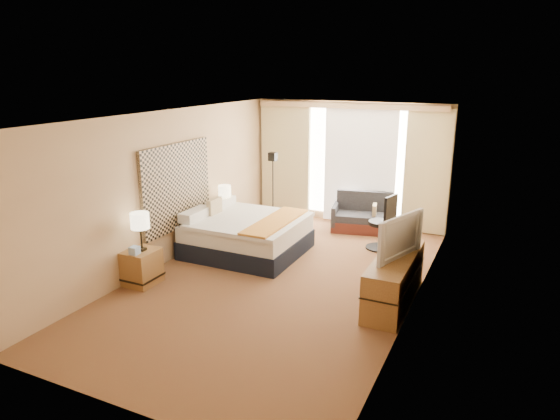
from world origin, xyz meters
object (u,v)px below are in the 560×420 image
at_px(floor_lamp, 273,176).
at_px(lamp_left, 140,222).
at_px(loveseat, 363,218).
at_px(lamp_right, 225,191).
at_px(media_dresser, 394,279).
at_px(nightstand_left, 142,267).
at_px(nightstand_right, 226,224).
at_px(television, 394,235).
at_px(desk_chair, 383,225).
at_px(bed, 247,234).

distance_m(floor_lamp, lamp_left, 3.40).
height_order(loveseat, lamp_left, lamp_left).
height_order(lamp_left, lamp_right, lamp_left).
bearing_deg(lamp_left, loveseat, 60.10).
bearing_deg(media_dresser, nightstand_left, -164.16).
distance_m(lamp_left, lamp_right, 2.43).
relative_size(nightstand_right, media_dresser, 0.31).
relative_size(nightstand_left, lamp_left, 0.91).
bearing_deg(television, loveseat, 42.29).
bearing_deg(desk_chair, media_dresser, -56.92).
bearing_deg(nightstand_right, loveseat, 33.88).
xyz_separation_m(media_dresser, floor_lamp, (-3.07, 2.30, 0.80)).
distance_m(nightstand_left, lamp_left, 0.74).
xyz_separation_m(desk_chair, television, (0.64, -2.07, 0.54)).
height_order(nightstand_right, lamp_left, lamp_left).
bearing_deg(floor_lamp, loveseat, 23.08).
bearing_deg(bed, lamp_right, 144.94).
height_order(nightstand_left, lamp_right, lamp_right).
xyz_separation_m(bed, floor_lamp, (-0.18, 1.45, 0.80)).
relative_size(loveseat, lamp_right, 2.63).
xyz_separation_m(nightstand_right, lamp_right, (0.03, -0.05, 0.68)).
bearing_deg(media_dresser, loveseat, 113.75).
relative_size(media_dresser, loveseat, 1.31).
xyz_separation_m(lamp_right, television, (3.62, -1.38, 0.06)).
distance_m(nightstand_right, lamp_right, 0.68).
height_order(nightstand_right, desk_chair, desk_chair).
bearing_deg(nightstand_right, television, -21.39).
bearing_deg(television, nightstand_left, 125.54).
relative_size(floor_lamp, lamp_right, 3.12).
bearing_deg(media_dresser, nightstand_right, 158.60).
bearing_deg(lamp_left, desk_chair, 46.27).
height_order(nightstand_right, lamp_right, lamp_right).
height_order(nightstand_right, bed, bed).
distance_m(bed, television, 3.03).
height_order(desk_chair, lamp_left, lamp_left).
xyz_separation_m(desk_chair, lamp_left, (-2.99, -3.12, 0.55)).
distance_m(media_dresser, bed, 3.01).
bearing_deg(floor_lamp, bed, -83.11).
distance_m(nightstand_right, floor_lamp, 1.37).
xyz_separation_m(floor_lamp, lamp_left, (-0.61, -3.34, -0.13)).
xyz_separation_m(media_dresser, bed, (-2.89, 0.85, -0.00)).
bearing_deg(loveseat, television, -78.91).
distance_m(nightstand_left, media_dresser, 3.85).
bearing_deg(loveseat, lamp_left, -131.90).
bearing_deg(desk_chair, nightstand_left, -119.07).
bearing_deg(loveseat, nightstand_right, -158.12).
xyz_separation_m(nightstand_left, desk_chair, (3.01, 3.14, 0.19)).
distance_m(bed, lamp_left, 2.15).
distance_m(desk_chair, television, 2.23).
bearing_deg(nightstand_left, lamp_left, 31.80).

